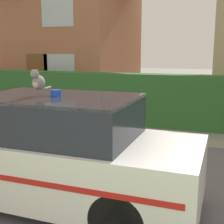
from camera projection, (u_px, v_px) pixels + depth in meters
The scene contains 5 objects.
road_strip at pixel (148, 186), 5.14m from camera, with size 28.00×5.16×0.01m, color #5B5B60.
garden_hedge at pixel (140, 99), 9.39m from camera, with size 14.32×0.62×1.54m, color #2D662D.
police_car at pixel (47, 152), 4.51m from camera, with size 4.50×1.65×1.66m.
cat at pixel (38, 81), 4.26m from camera, with size 0.19×0.34×0.29m.
house_left at pixel (49, 20), 15.61m from camera, with size 8.36×6.22×7.31m.
Camera 1 is at (1.11, -0.85, 2.20)m, focal length 50.00 mm.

